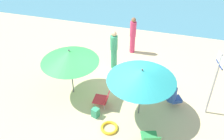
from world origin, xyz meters
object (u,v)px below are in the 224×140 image
umbrella_teal (142,75)px  beach_chair_a (151,81)px  warning_sign (216,76)px  person_a (133,35)px  person_c (114,50)px  swim_ring (109,128)px  beach_bag (95,113)px  person_b (173,95)px  beach_chair_b (103,98)px  beach_chair_c (150,139)px  umbrella_green (70,56)px

umbrella_teal → beach_chair_a: 1.86m
warning_sign → person_a: bearing=121.4°
beach_chair_a → person_c: (-1.68, 0.93, 0.49)m
swim_ring → beach_bag: 0.72m
person_b → person_c: 3.02m
person_a → warning_sign: size_ratio=0.72×
person_c → beach_chair_b: bearing=80.8°
person_a → beach_chair_c: bearing=-121.0°
beach_chair_b → warning_sign: bearing=-171.3°
umbrella_green → beach_chair_b: (1.27, -0.39, -1.23)m
beach_chair_b → swim_ring: 1.10m
umbrella_green → beach_chair_b: 1.81m
person_b → beach_chair_a: bearing=110.0°
umbrella_teal → person_a: (-1.01, 3.70, -0.74)m
person_a → beach_chair_b: bearing=-142.2°
umbrella_teal → beach_bag: (-1.34, -0.52, -1.43)m
person_c → warning_sign: bearing=139.8°
umbrella_teal → warning_sign: size_ratio=0.92×
warning_sign → person_b: bearing=164.2°
person_c → warning_sign: 4.06m
umbrella_green → beach_chair_b: umbrella_green is taller
umbrella_green → swim_ring: (1.75, -1.34, -1.52)m
swim_ring → person_c: bearing=102.8°
beach_chair_c → beach_chair_b: bearing=37.1°
umbrella_teal → warning_sign: warning_sign is taller
swim_ring → beach_bag: beach_bag is taller
umbrella_teal → swim_ring: (-0.75, -0.92, -1.55)m
beach_chair_b → beach_chair_c: 2.19m
beach_bag → beach_chair_a: bearing=51.3°
umbrella_teal → swim_ring: bearing=-129.4°
beach_chair_b → person_c: bearing=-85.2°
umbrella_teal → umbrella_green: (-2.50, 0.42, -0.03)m
person_c → swim_ring: person_c is taller
umbrella_teal → person_b: size_ratio=2.16×
umbrella_green → beach_bag: bearing=-39.1°
warning_sign → beach_bag: (-3.49, -1.16, -1.35)m
umbrella_teal → swim_ring: size_ratio=3.86×
umbrella_green → beach_bag: (1.16, -0.94, -1.40)m
person_a → person_c: 1.46m
person_a → warning_sign: (3.16, -3.05, 0.66)m
beach_chair_a → swim_ring: bearing=-14.0°
umbrella_teal → umbrella_green: umbrella_teal is taller
person_b → swim_ring: (-1.77, -1.58, -0.45)m
umbrella_green → beach_chair_c: size_ratio=2.77×
beach_chair_b → beach_bag: (-0.10, -0.55, -0.16)m
person_a → person_c: same height
beach_chair_c → person_c: bearing=12.2°
umbrella_green → person_a: 3.67m
warning_sign → swim_ring: (-2.91, -1.56, -1.47)m
umbrella_green → swim_ring: bearing=-37.5°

